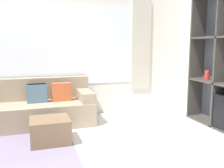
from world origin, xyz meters
TOP-DOWN VIEW (x-y plane):
  - wall_back at (0.00, 3.17)m, footprint 6.45×0.11m
  - couch_main at (-0.61, 2.72)m, footprint 2.00×0.83m
  - ottoman at (-0.45, 1.79)m, footprint 0.57×0.53m

SIDE VIEW (x-z plane):
  - ottoman at x=-0.45m, z-range 0.00..0.37m
  - couch_main at x=-0.61m, z-range -0.10..0.73m
  - wall_back at x=0.00m, z-range 0.01..2.71m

